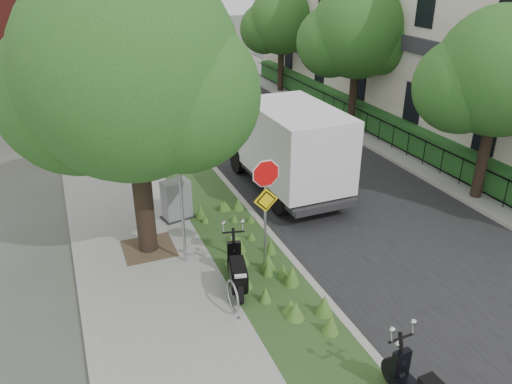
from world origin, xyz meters
The scene contains 20 objects.
ground centered at (0.00, 0.00, 0.00)m, with size 120.00×120.00×0.00m, color #4C5147.
sidewalk_near centered at (-4.25, 10.00, 0.06)m, with size 3.50×60.00×0.12m, color gray.
verge centered at (-1.50, 10.00, 0.06)m, with size 2.00×60.00×0.12m, color #284A1F.
kerb_near centered at (-0.50, 10.00, 0.07)m, with size 0.20×60.00×0.13m, color #9E9991.
road centered at (3.00, 10.00, 0.01)m, with size 7.00×60.00×0.01m, color black.
kerb_far centered at (6.50, 10.00, 0.07)m, with size 0.20×60.00×0.13m, color #9E9991.
footpath_far centered at (8.20, 10.00, 0.06)m, with size 3.20×60.00×0.12m, color gray.
street_tree_main centered at (-4.08, 2.86, 4.80)m, with size 6.21×5.54×7.66m.
bare_post centered at (-3.20, 1.80, 2.12)m, with size 0.08×0.08×4.00m.
bike_hoop centered at (-2.70, -0.60, 0.50)m, with size 0.06×0.78×0.77m.
sign_assembly centered at (-1.40, 0.58, 2.33)m, with size 0.94×0.08×3.22m.
fence_far centered at (7.20, 10.00, 0.67)m, with size 0.04×24.00×1.00m.
hedge_far centered at (7.90, 10.00, 0.67)m, with size 1.00×24.00×1.10m, color #184519.
terrace_houses centered at (11.49, 10.00, 4.16)m, with size 7.40×26.40×8.20m.
far_tree_a centered at (6.94, 2.05, 4.13)m, with size 4.60×4.10×6.22m.
far_tree_b centered at (6.94, 10.05, 4.37)m, with size 4.83×4.31×6.56m.
far_tree_c centered at (6.94, 18.04, 3.95)m, with size 4.37×3.89×5.93m.
scooter_near centered at (-2.35, 0.05, 0.56)m, with size 0.69×1.89×0.91m.
box_truck centered at (1.35, 5.13, 1.73)m, with size 2.44×5.90×2.66m.
utility_cabinet centered at (-2.80, 4.29, 0.71)m, with size 1.04×0.80×1.24m.
Camera 1 is at (-5.69, -9.39, 7.53)m, focal length 35.00 mm.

